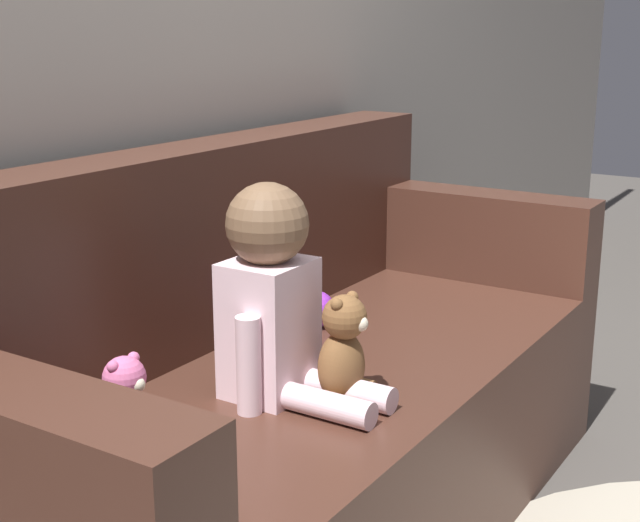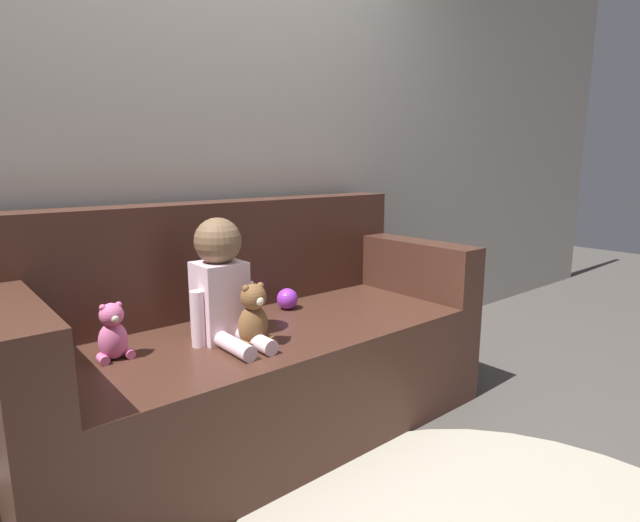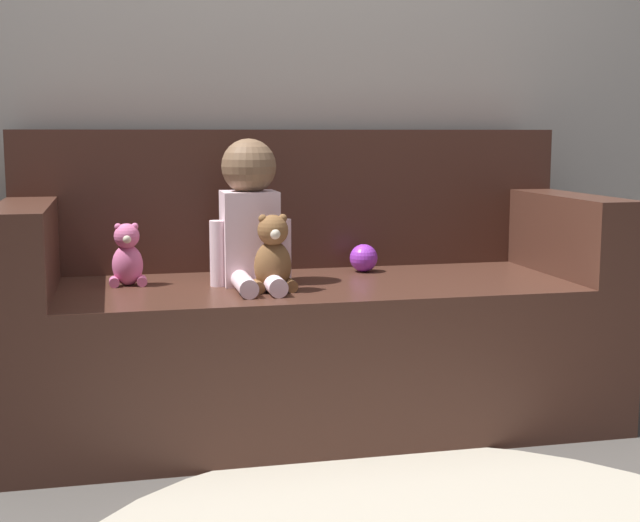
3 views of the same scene
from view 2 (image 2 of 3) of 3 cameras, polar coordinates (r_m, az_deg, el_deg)
name	(u,v)px [view 2 (image 2 of 3)]	position (r m, az deg, el deg)	size (l,w,h in m)	color
ground_plane	(265,431)	(2.29, -6.27, -18.71)	(12.00, 12.00, 0.00)	#4C4742
wall_back	(198,126)	(2.42, -13.72, 14.72)	(8.00, 0.05, 2.60)	#ADA89E
couch	(256,351)	(2.18, -7.28, -10.15)	(1.94, 0.82, 0.97)	#47281E
person_baby	(222,285)	(1.89, -11.17, -2.73)	(0.26, 0.36, 0.46)	silver
teddy_bear_brown	(254,317)	(1.82, -7.61, -6.40)	(0.14, 0.11, 0.24)	brown
plush_toy_side	(113,333)	(1.84, -22.60, -7.61)	(0.12, 0.09, 0.20)	#DB6699
toy_ball	(287,299)	(2.28, -3.75, -4.33)	(0.10, 0.10, 0.10)	purple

